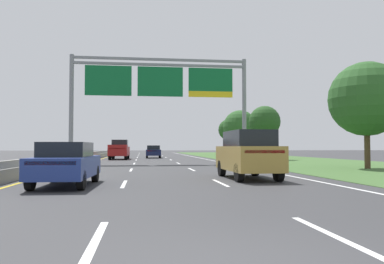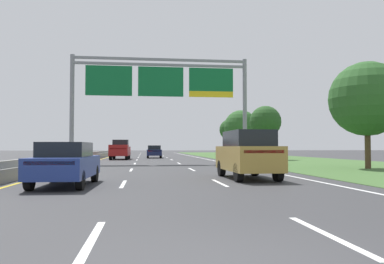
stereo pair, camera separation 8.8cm
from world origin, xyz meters
TOP-DOWN VIEW (x-y plane):
  - ground_plane at (0.00, 35.00)m, footprint 220.00×220.00m
  - lane_striping at (0.00, 34.54)m, footprint 11.96×106.00m
  - grass_verge_right at (13.95, 35.00)m, footprint 14.00×110.00m
  - median_barrier_concrete at (-6.60, 35.00)m, footprint 0.60×110.00m
  - overhead_sign_gantry at (0.30, 28.55)m, footprint 15.06×0.42m
  - pickup_truck_red at (-3.76, 39.85)m, footprint 2.13×5.45m
  - car_navy_centre_lane_sedan at (0.18, 44.75)m, footprint 1.91×4.44m
  - car_gold_right_lane_suv at (3.45, 12.28)m, footprint 1.97×4.73m
  - car_blue_left_lane_sedan at (-3.88, 10.05)m, footprint 1.95×4.45m
  - roadside_tree_near at (13.06, 18.76)m, footprint 4.76×4.76m
  - roadside_tree_mid at (11.96, 36.31)m, footprint 3.40×3.40m
  - roadside_tree_far at (13.06, 51.44)m, footprint 4.96×4.96m
  - roadside_tree_distant at (14.13, 63.68)m, footprint 3.77×3.77m

SIDE VIEW (x-z plane):
  - ground_plane at x=0.00m, z-range 0.00..0.00m
  - lane_striping at x=0.00m, z-range 0.00..0.01m
  - grass_verge_right at x=13.95m, z-range 0.00..0.02m
  - median_barrier_concrete at x=-6.60m, z-range -0.07..0.78m
  - car_navy_centre_lane_sedan at x=0.18m, z-range 0.03..1.60m
  - car_blue_left_lane_sedan at x=-3.88m, z-range 0.03..1.60m
  - pickup_truck_red at x=-3.76m, z-range -0.03..2.17m
  - car_gold_right_lane_suv at x=3.45m, z-range 0.04..2.15m
  - roadside_tree_mid at x=11.96m, z-range 1.19..7.04m
  - roadside_tree_far at x=13.06m, z-range 0.92..7.72m
  - roadside_tree_distant at x=14.13m, z-range 1.26..7.61m
  - roadside_tree_near at x=13.06m, z-range 1.04..7.89m
  - overhead_sign_gantry at x=0.30m, z-range 1.94..11.04m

